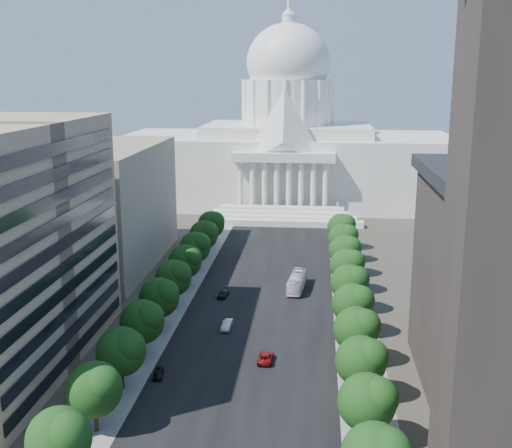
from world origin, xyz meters
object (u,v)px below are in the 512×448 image
(car_dark_a, at_px, (158,373))
(car_red, at_px, (265,358))
(car_silver, at_px, (227,325))
(car_dark_b, at_px, (223,294))
(city_bus, at_px, (297,282))

(car_dark_a, relative_size, car_red, 0.73)
(car_silver, bearing_deg, car_dark_b, 104.39)
(car_red, relative_size, car_dark_b, 1.11)
(car_red, height_order, city_bus, city_bus)
(car_red, xyz_separation_m, car_dark_b, (-11.72, 31.02, -0.04))
(car_dark_a, height_order, car_dark_b, car_dark_b)
(car_dark_a, xyz_separation_m, car_silver, (8.23, 20.61, 0.14))
(car_red, relative_size, city_bus, 0.40)
(car_dark_a, height_order, car_red, car_red)
(car_silver, height_order, car_dark_b, car_silver)
(car_silver, relative_size, city_bus, 0.37)
(car_dark_a, bearing_deg, city_bus, 58.49)
(car_red, bearing_deg, car_dark_b, -66.44)
(car_silver, relative_size, car_red, 0.92)
(car_dark_a, relative_size, city_bus, 0.30)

